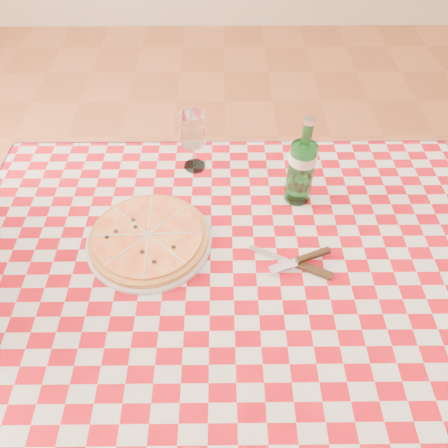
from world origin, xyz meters
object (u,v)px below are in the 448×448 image
Objects in this scene: water_bottle at (302,161)px; dining_table at (232,285)px; wine_glass at (193,142)px; pizza_plate at (149,237)px.

dining_table is at bearing -129.72° from water_bottle.
wine_glass is at bearing 154.71° from water_bottle.
dining_table is 4.01× the size of pizza_plate.
wine_glass is (-0.27, 0.13, -0.04)m from water_bottle.
water_bottle is at bearing 22.14° from pizza_plate.
pizza_plate is 0.30m from wine_glass.
water_bottle reaches higher than pizza_plate.
water_bottle reaches higher than dining_table.
dining_table is at bearing -73.29° from wine_glass.
water_bottle is (0.37, 0.15, 0.10)m from pizza_plate.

